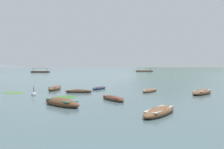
{
  "coord_description": "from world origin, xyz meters",
  "views": [
    {
      "loc": [
        1.96,
        -4.17,
        3.0
      ],
      "look_at": [
        0.61,
        48.03,
        1.25
      ],
      "focal_mm": 37.61,
      "sensor_mm": 36.0,
      "label": 1
    }
  ],
  "objects": [
    {
      "name": "rowboat_3",
      "position": [
        4.56,
        10.55,
        0.18
      ],
      "size": [
        3.18,
        4.1,
        0.56
      ],
      "color": "brown",
      "rests_on": "ground"
    },
    {
      "name": "ferry_0",
      "position": [
        17.52,
        135.34,
        0.45
      ],
      "size": [
        10.26,
        4.48,
        2.54
      ],
      "color": "brown",
      "rests_on": "ground"
    },
    {
      "name": "ferry_2",
      "position": [
        -37.69,
        114.24,
        0.45
      ],
      "size": [
        9.33,
        3.55,
        2.54
      ],
      "color": "#4C3323",
      "rests_on": "ground"
    },
    {
      "name": "mooring_buoy",
      "position": [
        -6.77,
        19.79,
        0.11
      ],
      "size": [
        0.5,
        0.5,
        1.09
      ],
      "color": "silver",
      "rests_on": "ground"
    },
    {
      "name": "mountain_3",
      "position": [
        447.6,
        1998.31,
        177.07
      ],
      "size": [
        1138.76,
        1138.76,
        354.14
      ],
      "primitive_type": "cone",
      "color": "#56665B",
      "rests_on": "ground"
    },
    {
      "name": "rowboat_4",
      "position": [
        -2.43,
        13.8,
        0.22
      ],
      "size": [
        4.01,
        3.95,
        0.7
      ],
      "color": "brown",
      "rests_on": "ground"
    },
    {
      "name": "weed_patch_0",
      "position": [
        -3.24,
        18.61,
        0.0
      ],
      "size": [
        2.96,
        3.05,
        0.14
      ],
      "primitive_type": "ellipsoid",
      "rotation": [
        0.0,
        0.0,
        1.22
      ],
      "color": "#38662D",
      "rests_on": "ground"
    },
    {
      "name": "mountain_2",
      "position": [
        -87.31,
        1953.28,
        110.1
      ],
      "size": [
        558.81,
        558.81,
        220.2
      ],
      "primitive_type": "cone",
      "color": "slate",
      "rests_on": "ground"
    },
    {
      "name": "rowboat_0",
      "position": [
        1.5,
        16.69,
        0.16
      ],
      "size": [
        2.58,
        3.48,
        0.5
      ],
      "color": "#4C3323",
      "rests_on": "ground"
    },
    {
      "name": "rowboat_5",
      "position": [
        11.15,
        21.64,
        0.2
      ],
      "size": [
        3.81,
        4.29,
        0.64
      ],
      "color": "brown",
      "rests_on": "ground"
    },
    {
      "name": "ground_plane",
      "position": [
        0.0,
        1500.0,
        0.0
      ],
      "size": [
        6000.0,
        6000.0,
        0.0
      ],
      "primitive_type": "plane",
      "color": "#476066"
    },
    {
      "name": "mountain_1",
      "position": [
        -734.7,
        2029.53,
        256.44
      ],
      "size": [
        2203.65,
        2203.65,
        512.87
      ],
      "primitive_type": "cone",
      "color": "slate",
      "rests_on": "ground"
    },
    {
      "name": "rowboat_6",
      "position": [
        -6.22,
        25.83,
        0.22
      ],
      "size": [
        1.31,
        3.97,
        0.71
      ],
      "color": "brown",
      "rests_on": "ground"
    },
    {
      "name": "rowboat_1",
      "position": [
        5.76,
        23.88,
        0.14
      ],
      "size": [
        2.65,
        3.5,
        0.45
      ],
      "color": "brown",
      "rests_on": "ground"
    },
    {
      "name": "rowboat_7",
      "position": [
        -0.56,
        26.91,
        0.14
      ],
      "size": [
        2.16,
        3.16,
        0.43
      ],
      "color": "navy",
      "rests_on": "ground"
    },
    {
      "name": "rowboat_2",
      "position": [
        -2.61,
        22.75,
        0.16
      ],
      "size": [
        3.15,
        0.88,
        0.49
      ],
      "color": "#4C3323",
      "rests_on": "ground"
    },
    {
      "name": "weed_patch_2",
      "position": [
        -10.07,
        22.35,
        0.0
      ],
      "size": [
        3.56,
        3.35,
        0.14
      ],
      "primitive_type": "ellipsoid",
      "rotation": [
        0.0,
        0.0,
        2.56
      ],
      "color": "#477033",
      "rests_on": "ground"
    }
  ]
}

